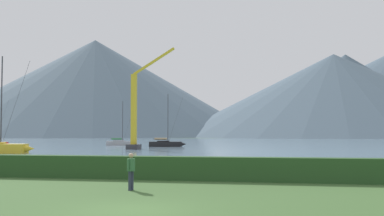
% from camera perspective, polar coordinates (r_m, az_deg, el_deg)
% --- Properties ---
extents(ground_plane, '(1000.00, 1000.00, 0.00)m').
position_cam_1_polar(ground_plane, '(17.25, -6.84, -11.24)').
color(ground_plane, '#3D602D').
extents(harbor_water, '(320.00, 246.00, 0.00)m').
position_cam_1_polar(harbor_water, '(153.26, 10.07, -3.78)').
color(harbor_water, slate).
rests_on(harbor_water, ground_plane).
extents(hedge_line, '(80.00, 1.20, 1.26)m').
position_cam_1_polar(hedge_line, '(27.76, 0.61, -6.77)').
color(hedge_line, '#284C23').
rests_on(hedge_line, ground_plane).
extents(sailboat_slip_0, '(6.76, 2.94, 9.49)m').
position_cam_1_polar(sailboat_slip_0, '(110.60, -7.98, -3.87)').
color(sailboat_slip_0, '#9E9EA3').
rests_on(sailboat_slip_0, harbor_water).
extents(sailboat_slip_3, '(7.33, 3.93, 10.19)m').
position_cam_1_polar(sailboat_slip_3, '(98.35, -2.97, -3.99)').
color(sailboat_slip_3, black).
rests_on(sailboat_slip_3, harbor_water).
extents(person_standing_walker, '(0.36, 0.56, 1.65)m').
position_cam_1_polar(person_standing_walker, '(22.92, -6.83, -6.71)').
color(person_standing_walker, '#2D3347').
rests_on(person_standing_walker, ground_plane).
extents(dock_crane, '(7.75, 2.00, 16.24)m').
position_cam_1_polar(dock_crane, '(82.33, -6.33, -0.84)').
color(dock_crane, '#333338').
rests_on(dock_crane, ground_plane).
extents(distant_hill_west_ridge, '(270.97, 270.97, 78.10)m').
position_cam_1_polar(distant_hill_west_ridge, '(417.49, -10.81, 2.18)').
color(distant_hill_west_ridge, '#4C6070').
rests_on(distant_hill_west_ridge, ground_plane).
extents(distant_hill_central_peak, '(238.91, 238.91, 59.91)m').
position_cam_1_polar(distant_hill_central_peak, '(380.15, 15.59, 1.36)').
color(distant_hill_central_peak, '#4C6070').
rests_on(distant_hill_central_peak, ground_plane).
extents(distant_hill_far_shoulder, '(190.94, 190.94, 64.41)m').
position_cam_1_polar(distant_hill_far_shoulder, '(413.94, 16.82, 1.35)').
color(distant_hill_far_shoulder, '#4C6070').
rests_on(distant_hill_far_shoulder, ground_plane).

